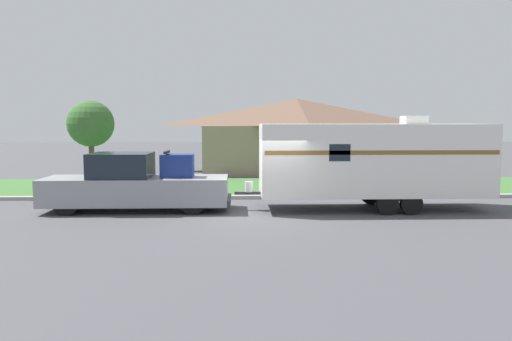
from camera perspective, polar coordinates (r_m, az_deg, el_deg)
name	(u,v)px	position (r m, az deg, el deg)	size (l,w,h in m)	color
ground_plane	(269,216)	(16.55, 1.45, -5.24)	(120.00, 120.00, 0.00)	#47474C
curb_strip	(263,197)	(20.23, 0.82, -3.04)	(80.00, 0.30, 0.14)	#999993
lawn_strip	(259,187)	(23.85, 0.39, -1.85)	(80.00, 7.00, 0.03)	#3D6B33
house_across_street	(297,133)	(32.08, 4.69, 4.26)	(12.48, 8.47, 4.56)	gray
pickup_truck	(136,185)	(17.94, -13.59, -1.62)	(6.48, 1.98, 2.10)	black
travel_trailer	(373,159)	(18.12, 13.23, 1.24)	(8.88, 2.48, 3.31)	black
mailbox	(435,171)	(22.60, 19.74, -0.05)	(0.48, 0.20, 1.32)	brown
tree_in_yard	(91,124)	(23.79, -18.37, 5.04)	(2.09, 2.09, 4.07)	brown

